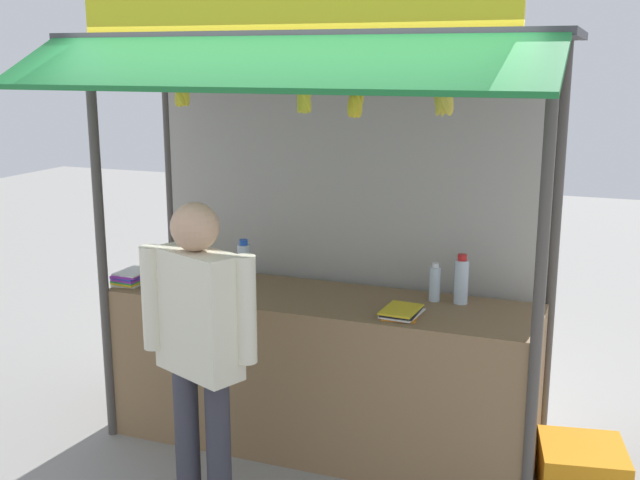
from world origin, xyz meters
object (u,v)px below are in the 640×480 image
Objects in this scene: banana_bunch_inner_left at (304,101)px; plastic_crate at (581,473)px; banana_bunch_rightmost at (444,98)px; water_bottle_center at (244,263)px; water_bottle_far_left at (461,280)px; banana_bunch_inner_right at (355,105)px; banana_bunch_leftmost at (182,93)px; magazine_stack_rear_center at (402,312)px; magazine_stack_back_right at (132,277)px; vendor_person at (199,334)px; water_bottle_right at (435,283)px.

banana_bunch_inner_left reaches higher than plastic_crate.
banana_bunch_rightmost is at bearing -153.36° from plastic_crate.
water_bottle_far_left is at bearing 3.83° from water_bottle_center.
banana_bunch_inner_right is 0.98m from banana_bunch_leftmost.
banana_bunch_inner_right is at bearing -30.83° from water_bottle_center.
magazine_stack_rear_center is 1.68m from banana_bunch_leftmost.
vendor_person is at bearing -40.36° from magazine_stack_back_right.
banana_bunch_inner_right is at bearing 60.24° from vendor_person.
magazine_stack_rear_center is 1.02× the size of banana_bunch_inner_left.
water_bottle_center reaches higher than water_bottle_right.
water_bottle_far_left is at bearing 54.75° from banana_bunch_inner_right.
banana_bunch_inner_left reaches higher than water_bottle_center.
water_bottle_center is at bearing 158.06° from banana_bunch_rightmost.
water_bottle_right is at bearing -176.91° from water_bottle_far_left.
banana_bunch_inner_right is at bearing -162.67° from plastic_crate.
banana_bunch_inner_right is (1.57, -0.30, 1.12)m from magazine_stack_back_right.
water_bottle_right is at bearing 3.93° from water_bottle_center.
water_bottle_far_left reaches higher than water_bottle_center.
banana_bunch_leftmost is (-0.98, -0.00, 0.04)m from banana_bunch_inner_right.
vendor_person is at bearing -136.49° from magazine_stack_rear_center.
magazine_stack_back_right is 1.75m from banana_bunch_inner_left.
banana_bunch_leftmost is 1.42m from banana_bunch_rightmost.
banana_bunch_leftmost reaches higher than plastic_crate.
banana_bunch_inner_right reaches higher than plastic_crate.
banana_bunch_rightmost and banana_bunch_inner_left have the same top height.
banana_bunch_leftmost is at bearing -179.99° from banana_bunch_rightmost.
water_bottle_right is 1.46m from vendor_person.
banana_bunch_inner_right reaches higher than water_bottle_center.
water_bottle_far_left is 2.04m from magazine_stack_back_right.
vendor_person is (0.33, -0.49, -1.15)m from banana_bunch_leftmost.
magazine_stack_back_right is 1.95m from banana_bunch_inner_right.
magazine_stack_rear_center is at bearing -127.85° from water_bottle_far_left.
banana_bunch_rightmost is 0.98× the size of banana_bunch_inner_left.
plastic_crate is (1.00, 0.08, -0.82)m from magazine_stack_rear_center.
banana_bunch_inner_left is 1.28m from vendor_person.
banana_bunch_rightmost is at bearing 47.10° from vendor_person.
banana_bunch_rightmost reaches higher than vendor_person.
banana_bunch_inner_right is at bearing -115.23° from water_bottle_right.
banana_bunch_rightmost is at bearing -49.13° from magazine_stack_rear_center.
water_bottle_far_left reaches higher than magazine_stack_back_right.
vendor_person is (-0.83, -0.79, 0.03)m from magazine_stack_rear_center.
banana_bunch_leftmost is (0.59, -0.30, 1.16)m from magazine_stack_back_right.
water_bottle_right is at bearing 64.77° from banana_bunch_inner_right.
magazine_stack_back_right is 1.75m from magazine_stack_rear_center.
banana_bunch_leftmost is at bearing -97.72° from water_bottle_center.
plastic_crate is at bearing 26.64° from banana_bunch_rightmost.
vendor_person reaches higher than water_bottle_right.
vendor_person is (-0.94, -1.11, -0.06)m from water_bottle_right.
banana_bunch_leftmost reaches higher than vendor_person.
banana_bunch_leftmost and banana_bunch_inner_left have the same top height.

